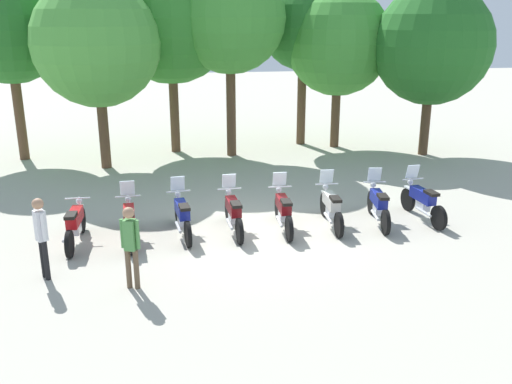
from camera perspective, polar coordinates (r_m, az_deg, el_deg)
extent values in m
plane|color=#ADA899|center=(14.41, 0.31, -4.01)|extent=(80.00, 80.00, 0.00)
cylinder|color=black|center=(14.93, -17.29, -2.76)|extent=(0.13, 0.64, 0.64)
cylinder|color=black|center=(13.51, -18.41, -5.04)|extent=(0.13, 0.64, 0.64)
cube|color=silver|center=(14.81, -17.41, -1.52)|extent=(0.13, 0.36, 0.04)
cube|color=red|center=(14.14, -17.92, -2.45)|extent=(0.30, 0.96, 0.30)
cube|color=silver|center=(14.19, -17.85, -3.54)|extent=(0.24, 0.41, 0.24)
cube|color=black|center=(13.71, -18.30, -2.28)|extent=(0.26, 0.45, 0.08)
cylinder|color=silver|center=(14.74, -17.46, -1.73)|extent=(0.06, 0.23, 0.64)
cylinder|color=silver|center=(14.55, -17.65, -0.60)|extent=(0.62, 0.06, 0.04)
sphere|color=silver|center=(14.71, -17.51, -0.89)|extent=(0.17, 0.17, 0.16)
cylinder|color=silver|center=(13.97, -18.70, -4.23)|extent=(0.10, 0.70, 0.07)
cylinder|color=black|center=(14.75, -12.71, -2.61)|extent=(0.14, 0.65, 0.64)
cylinder|color=black|center=(13.30, -12.60, -4.89)|extent=(0.14, 0.65, 0.64)
cube|color=silver|center=(14.64, -12.80, -1.37)|extent=(0.14, 0.37, 0.04)
cube|color=red|center=(13.95, -12.76, -2.28)|extent=(0.33, 0.97, 0.30)
cube|color=silver|center=(14.00, -12.68, -3.39)|extent=(0.25, 0.41, 0.24)
cube|color=black|center=(13.51, -12.79, -2.09)|extent=(0.27, 0.46, 0.08)
cylinder|color=silver|center=(14.56, -12.79, -1.57)|extent=(0.07, 0.23, 0.64)
cylinder|color=silver|center=(14.37, -12.87, -0.43)|extent=(0.62, 0.08, 0.04)
sphere|color=silver|center=(14.53, -12.84, -0.72)|extent=(0.17, 0.17, 0.16)
cylinder|color=silver|center=(13.74, -13.31, -4.11)|extent=(0.12, 0.70, 0.07)
cube|color=silver|center=(14.37, -12.93, 0.40)|extent=(0.37, 0.16, 0.39)
cylinder|color=black|center=(14.91, -7.90, -2.12)|extent=(0.18, 0.65, 0.64)
cylinder|color=black|center=(13.47, -6.91, -4.28)|extent=(0.18, 0.65, 0.64)
cube|color=silver|center=(14.80, -7.96, -0.88)|extent=(0.16, 0.37, 0.04)
cube|color=navy|center=(14.11, -7.52, -1.74)|extent=(0.38, 0.97, 0.30)
cube|color=silver|center=(14.16, -7.45, -2.84)|extent=(0.27, 0.42, 0.24)
cube|color=black|center=(13.68, -7.29, -1.53)|extent=(0.29, 0.47, 0.08)
cylinder|color=silver|center=(14.72, -7.90, -1.08)|extent=(0.08, 0.23, 0.64)
cylinder|color=silver|center=(14.53, -7.90, 0.06)|extent=(0.62, 0.11, 0.04)
sphere|color=silver|center=(14.69, -7.96, -0.24)|extent=(0.18, 0.18, 0.16)
cylinder|color=silver|center=(13.88, -7.89, -3.55)|extent=(0.16, 0.70, 0.07)
cube|color=silver|center=(14.53, -7.97, 0.88)|extent=(0.37, 0.18, 0.39)
cylinder|color=black|center=(14.99, -2.81, -1.85)|extent=(0.14, 0.64, 0.64)
cylinder|color=black|center=(13.56, -1.68, -4.00)|extent=(0.14, 0.64, 0.64)
cube|color=silver|center=(14.88, -2.83, -0.62)|extent=(0.14, 0.37, 0.04)
cube|color=maroon|center=(14.20, -2.33, -1.48)|extent=(0.32, 0.96, 0.30)
cube|color=silver|center=(14.24, -2.28, -2.57)|extent=(0.24, 0.41, 0.24)
cube|color=black|center=(13.77, -2.04, -1.27)|extent=(0.27, 0.45, 0.08)
cylinder|color=silver|center=(14.80, -2.77, -0.82)|extent=(0.06, 0.23, 0.64)
cylinder|color=silver|center=(14.61, -2.72, 0.32)|extent=(0.62, 0.07, 0.04)
sphere|color=silver|center=(14.77, -2.81, 0.02)|extent=(0.17, 0.17, 0.16)
cylinder|color=silver|center=(13.96, -2.70, -3.27)|extent=(0.11, 0.70, 0.07)
cube|color=silver|center=(14.61, -2.78, 1.14)|extent=(0.37, 0.15, 0.39)
cylinder|color=black|center=(15.16, 2.28, -1.61)|extent=(0.11, 0.64, 0.64)
cylinder|color=black|center=(13.73, 3.39, -3.74)|extent=(0.11, 0.64, 0.64)
cube|color=silver|center=(15.05, 2.29, -0.39)|extent=(0.13, 0.36, 0.04)
cube|color=maroon|center=(14.37, 2.79, -1.25)|extent=(0.28, 0.96, 0.30)
cube|color=silver|center=(14.42, 2.81, -2.33)|extent=(0.23, 0.40, 0.24)
cube|color=black|center=(13.94, 3.10, -1.04)|extent=(0.25, 0.45, 0.08)
cylinder|color=silver|center=(14.97, 2.35, -0.59)|extent=(0.06, 0.23, 0.64)
cylinder|color=silver|center=(14.79, 2.43, 0.53)|extent=(0.62, 0.05, 0.04)
sphere|color=silver|center=(14.95, 2.34, 0.24)|extent=(0.16, 0.16, 0.16)
cylinder|color=silver|center=(14.13, 2.39, -3.00)|extent=(0.09, 0.70, 0.07)
cube|color=silver|center=(14.79, 2.40, 1.34)|extent=(0.36, 0.14, 0.39)
cylinder|color=black|center=(15.50, 6.95, -1.29)|extent=(0.12, 0.64, 0.64)
cylinder|color=black|center=(14.09, 8.41, -3.34)|extent=(0.12, 0.64, 0.64)
cube|color=silver|center=(15.39, 7.00, -0.10)|extent=(0.13, 0.36, 0.04)
cube|color=silver|center=(14.72, 7.65, -0.92)|extent=(0.30, 0.96, 0.30)
cube|color=silver|center=(14.76, 7.66, -1.97)|extent=(0.24, 0.41, 0.24)
cube|color=black|center=(14.30, 8.08, -0.71)|extent=(0.26, 0.45, 0.08)
cylinder|color=silver|center=(15.32, 7.07, -0.29)|extent=(0.06, 0.23, 0.64)
cylinder|color=silver|center=(15.13, 7.20, 0.81)|extent=(0.62, 0.06, 0.04)
sphere|color=silver|center=(15.29, 7.07, 0.52)|extent=(0.17, 0.17, 0.16)
cylinder|color=silver|center=(14.47, 7.32, -2.62)|extent=(0.10, 0.70, 0.07)
cube|color=silver|center=(15.13, 7.17, 1.60)|extent=(0.36, 0.15, 0.39)
cylinder|color=black|center=(15.90, 11.65, -1.04)|extent=(0.18, 0.65, 0.64)
cylinder|color=black|center=(14.49, 13.03, -3.02)|extent=(0.18, 0.65, 0.64)
cube|color=silver|center=(15.80, 11.73, 0.12)|extent=(0.16, 0.37, 0.04)
cube|color=navy|center=(15.12, 12.35, -0.67)|extent=(0.38, 0.97, 0.30)
cube|color=silver|center=(15.16, 12.33, -1.70)|extent=(0.27, 0.42, 0.24)
cube|color=black|center=(14.70, 12.76, -0.46)|extent=(0.29, 0.47, 0.08)
cylinder|color=silver|center=(15.72, 11.79, -0.06)|extent=(0.08, 0.23, 0.64)
cylinder|color=silver|center=(15.54, 11.95, 1.01)|extent=(0.62, 0.11, 0.04)
sphere|color=silver|center=(15.69, 11.81, 0.73)|extent=(0.18, 0.18, 0.16)
cylinder|color=silver|center=(14.87, 11.99, -2.31)|extent=(0.16, 0.70, 0.07)
cube|color=silver|center=(15.54, 11.94, 1.78)|extent=(0.37, 0.18, 0.39)
cylinder|color=black|center=(16.39, 15.16, -0.73)|extent=(0.17, 0.65, 0.64)
cylinder|color=black|center=(15.16, 18.06, -2.52)|extent=(0.17, 0.65, 0.64)
cube|color=silver|center=(16.29, 15.25, 0.40)|extent=(0.16, 0.37, 0.04)
cube|color=navy|center=(15.70, 16.57, -0.33)|extent=(0.36, 0.97, 0.30)
cube|color=silver|center=(15.74, 16.57, -1.32)|extent=(0.26, 0.42, 0.24)
cube|color=black|center=(15.32, 17.40, -0.10)|extent=(0.29, 0.46, 0.08)
cylinder|color=silver|center=(16.22, 15.40, 0.23)|extent=(0.07, 0.23, 0.64)
cylinder|color=silver|center=(16.06, 15.66, 1.27)|extent=(0.62, 0.10, 0.04)
sphere|color=silver|center=(16.20, 15.39, 0.99)|extent=(0.18, 0.18, 0.16)
cylinder|color=silver|center=(15.44, 16.62, -1.93)|extent=(0.15, 0.70, 0.07)
cube|color=silver|center=(16.05, 15.61, 2.02)|extent=(0.37, 0.17, 0.39)
cylinder|color=brown|center=(11.64, -12.04, -7.67)|extent=(0.14, 0.14, 0.85)
cylinder|color=brown|center=(11.71, -12.81, -7.58)|extent=(0.14, 0.14, 0.85)
cube|color=#4C8C47|center=(11.38, -12.67, -4.26)|extent=(0.28, 0.26, 0.63)
cylinder|color=#4C8C47|center=(11.32, -11.93, -4.26)|extent=(0.10, 0.10, 0.60)
cylinder|color=#4C8C47|center=(11.44, -13.42, -4.11)|extent=(0.10, 0.10, 0.60)
sphere|color=#A87A5B|center=(11.22, -12.83, -2.07)|extent=(0.29, 0.29, 0.23)
cylinder|color=black|center=(12.68, -20.81, -6.29)|extent=(0.15, 0.15, 0.86)
cylinder|color=black|center=(12.53, -20.52, -6.54)|extent=(0.15, 0.15, 0.86)
cube|color=silver|center=(12.33, -21.04, -3.20)|extent=(0.29, 0.29, 0.65)
cylinder|color=silver|center=(12.46, -21.32, -2.93)|extent=(0.11, 0.11, 0.61)
cylinder|color=silver|center=(12.18, -20.78, -3.34)|extent=(0.11, 0.11, 0.61)
sphere|color=#A87A5B|center=(12.18, -21.28, -1.13)|extent=(0.32, 0.32, 0.23)
cylinder|color=brown|center=(22.92, -22.88, 7.25)|extent=(0.36, 0.36, 3.42)
sphere|color=#236623|center=(22.63, -23.83, 14.86)|extent=(3.85, 3.85, 3.85)
cylinder|color=brown|center=(20.73, -15.21, 6.23)|extent=(0.36, 0.36, 2.84)
sphere|color=#4C9E3D|center=(20.38, -15.90, 14.36)|extent=(4.35, 4.35, 4.35)
cylinder|color=brown|center=(22.63, -8.29, 8.36)|extent=(0.36, 0.36, 3.44)
sphere|color=#2D7A28|center=(22.34, -8.70, 17.14)|extent=(4.96, 4.96, 4.96)
cylinder|color=brown|center=(21.77, -2.55, 8.56)|extent=(0.36, 0.36, 3.75)
sphere|color=#3D8E33|center=(21.49, -2.67, 17.32)|extent=(4.12, 4.12, 4.12)
cylinder|color=brown|center=(23.82, 4.64, 9.14)|extent=(0.36, 0.36, 3.59)
sphere|color=#236623|center=(23.56, 4.83, 16.34)|extent=(3.41, 3.41, 3.41)
cylinder|color=brown|center=(23.52, 8.07, 7.87)|extent=(0.36, 0.36, 2.75)
sphere|color=#3D8E33|center=(23.21, 8.38, 14.79)|extent=(4.18, 4.18, 4.18)
cylinder|color=brown|center=(22.94, 16.82, 6.89)|extent=(0.36, 0.36, 2.63)
sphere|color=#236623|center=(22.61, 17.48, 14.04)|extent=(4.44, 4.44, 4.44)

